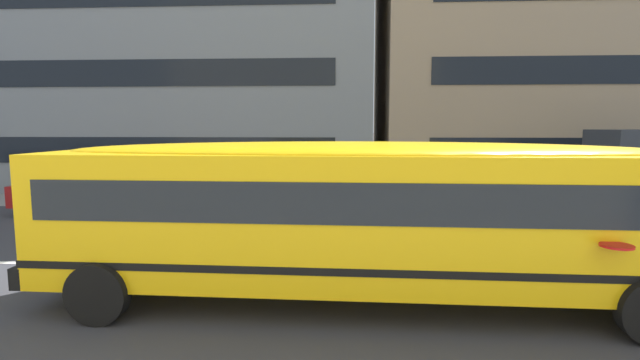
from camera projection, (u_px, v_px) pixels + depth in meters
The scene contains 6 objects.
ground_plane at pixel (188, 266), 9.87m from camera, with size 400.00×400.00×0.00m, color #38383D.
sidewalk_far at pixel (262, 202), 18.22m from camera, with size 120.00×3.00×0.01m, color gray.
lane_centreline at pixel (188, 266), 9.87m from camera, with size 110.00×0.16×0.01m, color silver.
school_bus at pixel (376, 209), 7.62m from camera, with size 12.05×3.01×2.68m.
parked_car_red_end_of_row at pixel (77, 189), 15.74m from camera, with size 3.91×1.91×1.64m.
apartment_block_far_centre at pixel (585, 20), 23.67m from camera, with size 20.49×11.78×16.50m.
Camera 1 is at (3.34, -9.42, 2.93)m, focal length 26.36 mm.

